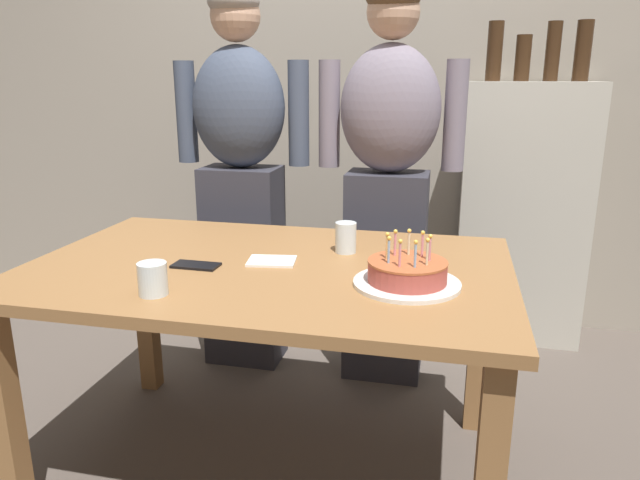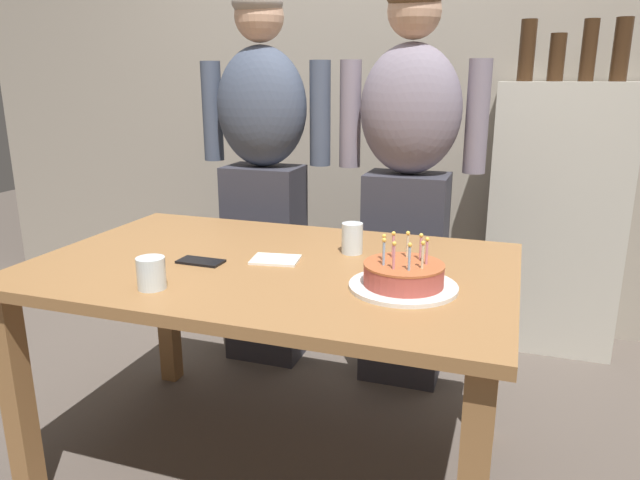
# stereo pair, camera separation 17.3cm
# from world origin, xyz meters

# --- Properties ---
(ground_plane) EXTENTS (10.00, 10.00, 0.00)m
(ground_plane) POSITION_xyz_m (0.00, 0.00, 0.00)
(ground_plane) COLOR #564C44
(back_wall) EXTENTS (5.20, 0.10, 2.60)m
(back_wall) POSITION_xyz_m (0.00, 1.55, 1.30)
(back_wall) COLOR #9E9384
(back_wall) RESTS_ON ground_plane
(dining_table) EXTENTS (1.50, 0.96, 0.74)m
(dining_table) POSITION_xyz_m (0.00, 0.00, 0.64)
(dining_table) COLOR olive
(dining_table) RESTS_ON ground_plane
(birthday_cake) EXTENTS (0.30, 0.30, 0.15)m
(birthday_cake) POSITION_xyz_m (0.44, -0.10, 0.77)
(birthday_cake) COLOR white
(birthday_cake) RESTS_ON dining_table
(water_glass_near) EXTENTS (0.07, 0.07, 0.10)m
(water_glass_near) POSITION_xyz_m (0.21, 0.18, 0.79)
(water_glass_near) COLOR silver
(water_glass_near) RESTS_ON dining_table
(water_glass_far) EXTENTS (0.08, 0.08, 0.09)m
(water_glass_far) POSITION_xyz_m (-0.22, -0.33, 0.78)
(water_glass_far) COLOR silver
(water_glass_far) RESTS_ON dining_table
(cell_phone) EXTENTS (0.15, 0.08, 0.01)m
(cell_phone) POSITION_xyz_m (-0.21, -0.08, 0.74)
(cell_phone) COLOR black
(cell_phone) RESTS_ON dining_table
(napkin_stack) EXTENTS (0.16, 0.13, 0.01)m
(napkin_stack) POSITION_xyz_m (0.01, 0.02, 0.74)
(napkin_stack) COLOR white
(napkin_stack) RESTS_ON dining_table
(person_man_bearded) EXTENTS (0.61, 0.27, 1.66)m
(person_man_bearded) POSITION_xyz_m (-0.37, 0.77, 0.87)
(person_man_bearded) COLOR #33333D
(person_man_bearded) RESTS_ON ground_plane
(person_woman_cardigan) EXTENTS (0.61, 0.27, 1.66)m
(person_woman_cardigan) POSITION_xyz_m (0.28, 0.77, 0.87)
(person_woman_cardigan) COLOR #33333D
(person_woman_cardigan) RESTS_ON ground_plane
(shelf_cabinet) EXTENTS (0.61, 0.30, 1.56)m
(shelf_cabinet) POSITION_xyz_m (0.90, 1.33, 0.66)
(shelf_cabinet) COLOR beige
(shelf_cabinet) RESTS_ON ground_plane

